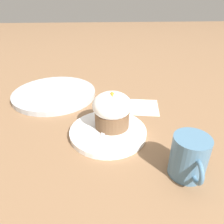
% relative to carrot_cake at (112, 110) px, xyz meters
% --- Properties ---
extents(ground_plane, '(4.00, 4.00, 0.00)m').
position_rel_carrot_cake_xyz_m(ground_plane, '(0.02, -0.01, -0.06)').
color(ground_plane, '#846042').
extents(dessert_plate, '(0.20, 0.20, 0.01)m').
position_rel_carrot_cake_xyz_m(dessert_plate, '(0.02, -0.01, -0.06)').
color(dessert_plate, white).
rests_on(dessert_plate, ground_plane).
extents(carrot_cake, '(0.10, 0.10, 0.10)m').
position_rel_carrot_cake_xyz_m(carrot_cake, '(0.00, 0.00, 0.00)').
color(carrot_cake, brown).
rests_on(carrot_cake, dessert_plate).
extents(spoon, '(0.13, 0.05, 0.01)m').
position_rel_carrot_cake_xyz_m(spoon, '(0.01, -0.02, -0.05)').
color(spoon, silver).
rests_on(spoon, dessert_plate).
extents(coffee_cup, '(0.10, 0.07, 0.09)m').
position_rel_carrot_cake_xyz_m(coffee_cup, '(0.17, 0.15, -0.02)').
color(coffee_cup, teal).
rests_on(coffee_cup, ground_plane).
extents(side_plate, '(0.29, 0.29, 0.02)m').
position_rel_carrot_cake_xyz_m(side_plate, '(-0.22, -0.19, -0.06)').
color(side_plate, '#B2B7BC').
rests_on(side_plate, ground_plane).
extents(paper_napkin, '(0.12, 0.11, 0.00)m').
position_rel_carrot_cake_xyz_m(paper_napkin, '(-0.12, 0.11, -0.06)').
color(paper_napkin, white).
rests_on(paper_napkin, ground_plane).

